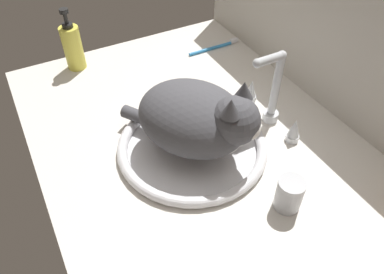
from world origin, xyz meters
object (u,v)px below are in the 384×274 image
sink_basin (192,146)px  metal_jar (289,194)px  toothbrush (215,47)px  cat (199,119)px  soap_pump_bottle (73,47)px  faucet (272,97)px

sink_basin → metal_jar: (23.36, 9.39, 2.60)cm
sink_basin → toothbrush: 46.23cm
sink_basin → metal_jar: metal_jar is taller
cat → sink_basin: bearing=-147.2°
metal_jar → soap_pump_bottle: soap_pump_bottle is taller
cat → metal_jar: bearing=21.0°
sink_basin → soap_pump_bottle: soap_pump_bottle is taller
sink_basin → cat: (1.54, 0.99, 9.25)cm
toothbrush → soap_pump_bottle: bearing=-104.3°
metal_jar → cat: bearing=-159.0°
cat → faucet: bearing=94.2°
sink_basin → faucet: (-0.00, 22.14, 6.44)cm
faucet → cat: cat is taller
faucet → soap_pump_bottle: bearing=-142.6°
faucet → toothbrush: (-36.57, 6.15, -6.91)cm
cat → metal_jar: size_ratio=4.48×
sink_basin → faucet: 23.05cm
soap_pump_bottle → cat: bearing=17.1°
sink_basin → toothbrush: sink_basin is taller
metal_jar → toothbrush: bearing=162.5°
faucet → soap_pump_bottle: size_ratio=1.13×
toothbrush → cat: bearing=-35.6°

